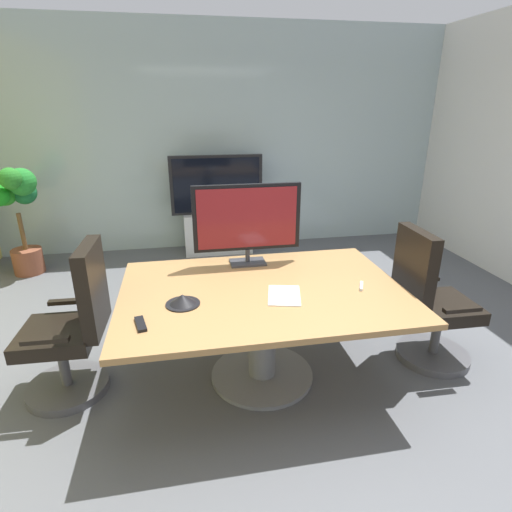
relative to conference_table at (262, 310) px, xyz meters
name	(u,v)px	position (x,y,z in m)	size (l,w,h in m)	color
ground_plane	(276,379)	(0.10, -0.06, -0.56)	(7.41, 7.41, 0.00)	#515459
wall_back_glass_partition	(224,140)	(0.10, 3.15, 0.90)	(6.13, 0.10, 2.91)	#9EB2B7
conference_table	(262,310)	(0.00, 0.00, 0.00)	(1.94, 1.34, 0.73)	olive
office_chair_left	(73,334)	(-1.30, 0.09, -0.10)	(0.60, 0.58, 1.09)	#4C4C51
office_chair_right	(429,309)	(1.30, -0.02, -0.10)	(0.60, 0.58, 1.09)	#4C4C51
tv_monitor	(247,220)	(-0.02, 0.50, 0.53)	(0.84, 0.18, 0.64)	#333338
wall_display_unit	(218,221)	(-0.05, 2.79, -0.12)	(1.20, 0.36, 1.31)	#B7BABC
potted_plant	(18,209)	(-2.36, 2.46, 0.23)	(0.52, 0.63, 1.29)	brown
conference_phone	(183,300)	(-0.55, -0.13, 0.20)	(0.22, 0.22, 0.07)	black
remote_control	(141,324)	(-0.79, -0.35, 0.18)	(0.05, 0.17, 0.02)	black
whiteboard_marker	(361,286)	(0.68, -0.10, 0.18)	(0.13, 0.02, 0.02)	silver
paper_notepad	(284,295)	(0.12, -0.14, 0.17)	(0.21, 0.30, 0.01)	white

